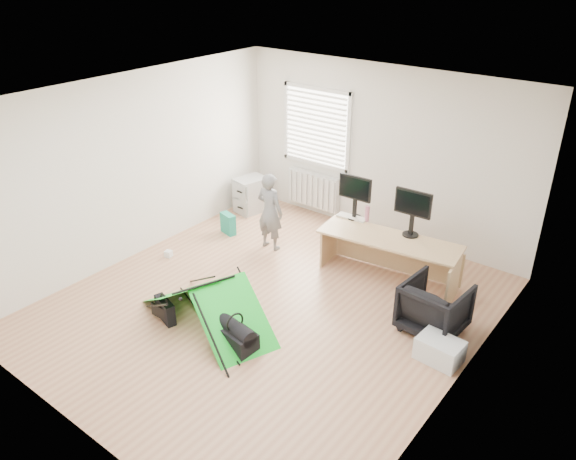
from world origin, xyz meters
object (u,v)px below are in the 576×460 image
Objects in this scene: thermos at (367,214)px; storage_crate at (440,350)px; monitor_left at (355,203)px; laptop_bag at (165,310)px; kite at (206,304)px; filing_cabinet at (251,195)px; duffel_bag at (236,338)px; monitor_right at (412,219)px; office_chair at (434,307)px; person at (270,212)px; desk at (387,259)px.

thermos is 2.41m from storage_crate.
laptop_bag is (-1.01, -2.78, -0.76)m from monitor_left.
monitor_left reaches higher than kite.
filing_cabinet is 2.65× the size of thermos.
duffel_bag is at bearing -148.28° from storage_crate.
monitor_right reaches higher than office_chair.
office_chair is 0.39× the size of kite.
monitor_left is at bearing 145.28° from storage_crate.
monitor_left is at bearing 177.83° from monitor_right.
thermos is 0.19× the size of person.
kite is at bearing -103.29° from monitor_left.
storage_crate is at bearing 45.43° from kite.
monitor_left is at bearing 99.83° from kite.
desk is 5.07× the size of laptop_bag.
person is (-1.18, -0.51, -0.29)m from monitor_left.
monitor_left is 0.98× the size of monitor_right.
thermos is at bearing 176.01° from monitor_right.
monitor_left is 1.31m from person.
storage_crate reaches higher than duffel_bag.
desk reaches higher than storage_crate.
filing_cabinet is 2.57m from thermos.
person reaches higher than storage_crate.
desk reaches higher than laptop_bag.
kite is at bearing -106.05° from thermos.
filing_cabinet is at bearing 170.39° from monitor_left.
thermos is at bearing 95.74° from kite.
filing_cabinet is 4.68m from storage_crate.
duffel_bag is (-0.86, -2.63, -0.79)m from monitor_right.
thermos is at bearing 84.35° from laptop_bag.
duffel_bag is at bearing 11.69° from kite.
person is 2.15m from kite.
duffel_bag is (0.05, -2.63, -0.78)m from monitor_left.
person is at bearing -3.53° from office_chair.
desk is 3.95× the size of storage_crate.
duffel_bag is at bearing 118.20° from person.
office_chair is at bearing 122.51° from storage_crate.
kite is (-0.73, -2.55, -0.49)m from thermos.
person is at bearing 111.82° from laptop_bag.
monitor_right is 0.71× the size of office_chair.
filing_cabinet is 2.41m from monitor_left.
office_chair is (4.03, -1.26, 0.02)m from filing_cabinet.
monitor_right reaches higher than monitor_left.
monitor_right is at bearing 81.42° from duffel_bag.
monitor_right is (0.90, -0.00, 0.01)m from monitor_left.
filing_cabinet reaches higher than laptop_bag.
laptop_bag is at bearing -131.51° from desk.
laptop_bag reaches higher than duffel_bag.
kite reaches higher than duffel_bag.
office_chair is 0.60m from storage_crate.
filing_cabinet is 1.23× the size of monitor_left.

